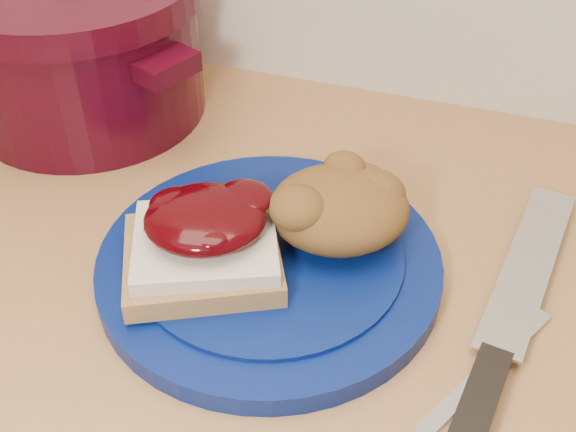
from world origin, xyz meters
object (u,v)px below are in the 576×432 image
(butter_knife, at_px, (487,370))
(dutch_oven, at_px, (80,45))
(plate, at_px, (269,264))
(chef_knife, at_px, (489,374))
(pepper_grinder, at_px, (36,42))

(butter_knife, relative_size, dutch_oven, 0.46)
(plate, height_order, dutch_oven, dutch_oven)
(chef_knife, relative_size, butter_knife, 2.17)
(plate, xyz_separation_m, pepper_grinder, (-0.34, 0.19, 0.06))
(plate, bearing_deg, chef_knife, -16.74)
(pepper_grinder, bearing_deg, chef_knife, -24.79)
(plate, distance_m, pepper_grinder, 0.39)
(dutch_oven, bearing_deg, butter_knife, -26.54)
(dutch_oven, height_order, pepper_grinder, dutch_oven)
(plate, height_order, pepper_grinder, pepper_grinder)
(plate, xyz_separation_m, dutch_oven, (-0.28, 0.19, 0.07))
(chef_knife, xyz_separation_m, pepper_grinder, (-0.53, 0.24, 0.06))
(chef_knife, relative_size, pepper_grinder, 2.44)
(butter_knife, xyz_separation_m, dutch_oven, (-0.47, 0.23, 0.08))
(pepper_grinder, bearing_deg, dutch_oven, 0.00)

